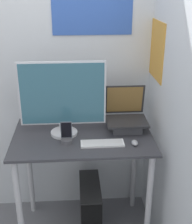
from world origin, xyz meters
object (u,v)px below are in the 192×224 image
at_px(keyboard, 102,143).
at_px(mouse, 135,143).
at_px(monitor, 63,100).
at_px(laptop, 126,119).
at_px(computer_tower, 90,207).
at_px(cell_phone, 67,137).

height_order(keyboard, mouse, mouse).
bearing_deg(mouse, monitor, 157.28).
bearing_deg(laptop, computer_tower, -167.47).
distance_m(laptop, keyboard, 0.32).
distance_m(monitor, cell_phone, 0.27).
distance_m(monitor, keyboard, 0.42).
height_order(laptop, keyboard, laptop).
height_order(mouse, cell_phone, cell_phone).
distance_m(keyboard, computer_tower, 0.72).
xyz_separation_m(cell_phone, computer_tower, (0.17, 0.13, -0.73)).
xyz_separation_m(laptop, monitor, (-0.47, -0.05, 0.19)).
xyz_separation_m(mouse, computer_tower, (-0.30, 0.19, -0.70)).
relative_size(monitor, computer_tower, 1.35).
bearing_deg(keyboard, cell_phone, 170.15).
bearing_deg(cell_phone, computer_tower, 37.65).
height_order(monitor, keyboard, monitor).
bearing_deg(laptop, keyboard, -130.71).
bearing_deg(mouse, laptop, 94.46).
relative_size(monitor, mouse, 8.77).
distance_m(monitor, computer_tower, 0.97).
relative_size(mouse, cell_phone, 0.43).
bearing_deg(cell_phone, keyboard, -9.85).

